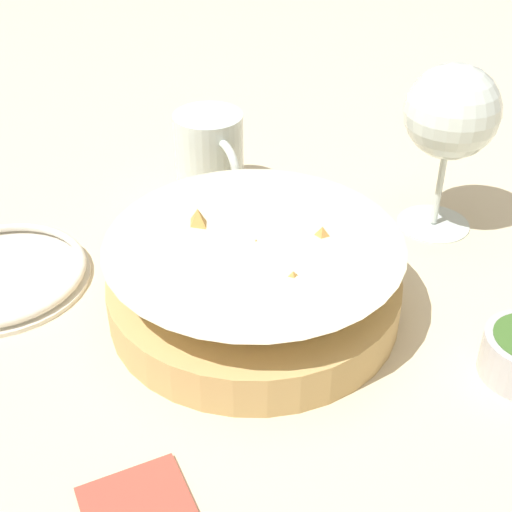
{
  "coord_description": "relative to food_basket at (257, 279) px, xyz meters",
  "views": [
    {
      "loc": [
        0.46,
        -0.23,
        0.42
      ],
      "look_at": [
        0.01,
        0.0,
        0.06
      ],
      "focal_mm": 50.0,
      "sensor_mm": 36.0,
      "label": 1
    }
  ],
  "objects": [
    {
      "name": "wine_glass",
      "position": [
        -0.04,
        0.24,
        0.09
      ],
      "size": [
        0.09,
        0.09,
        0.18
      ],
      "color": "silver",
      "rests_on": "ground_plane"
    },
    {
      "name": "beer_mug",
      "position": [
        -0.21,
        0.05,
        0.01
      ],
      "size": [
        0.12,
        0.08,
        0.1
      ],
      "color": "silver",
      "rests_on": "ground_plane"
    },
    {
      "name": "food_basket",
      "position": [
        0.0,
        0.0,
        0.0
      ],
      "size": [
        0.26,
        0.26,
        0.09
      ],
      "color": "tan",
      "rests_on": "ground_plane"
    },
    {
      "name": "ground_plane",
      "position": [
        -0.01,
        -0.0,
        -0.03
      ],
      "size": [
        4.0,
        4.0,
        0.0
      ],
      "primitive_type": "plane",
      "color": "beige"
    }
  ]
}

